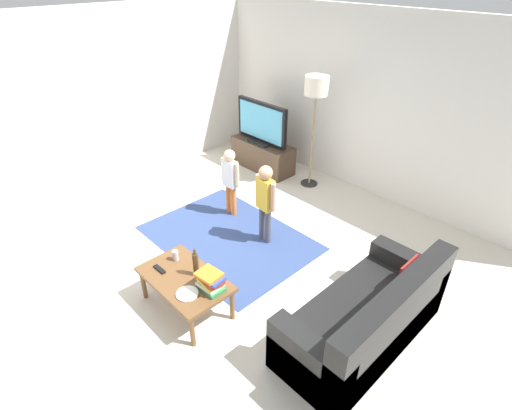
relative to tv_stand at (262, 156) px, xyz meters
The scene contains 16 objects.
ground 2.82m from the tv_stand, 54.77° to the right, with size 7.80×7.80×0.00m, color beige.
wall_back 2.09m from the tv_stand, 23.39° to the left, with size 6.00×0.12×2.70m, color silver.
wall_left 2.90m from the tv_stand, 120.93° to the right, with size 0.12×6.00×2.70m, color silver.
area_rug 2.20m from the tv_stand, 56.29° to the right, with size 2.20×1.60×0.01m, color #33477A.
tv_stand is the anchor object (origin of this frame).
tv 0.60m from the tv_stand, 90.00° to the right, with size 1.10×0.28×0.71m.
couch 3.98m from the tv_stand, 29.51° to the right, with size 0.80×1.80×0.86m.
floor_lamp 1.63m from the tv_stand, ahead, with size 0.36×0.36×1.78m.
child_near_tv 1.62m from the tv_stand, 61.06° to the right, with size 0.34×0.16×1.01m.
child_center 2.22m from the tv_stand, 43.42° to the right, with size 0.37×0.18×1.09m.
coffee_table 3.51m from the tv_stand, 57.58° to the right, with size 1.00×0.60×0.42m.
book_stack 3.62m from the tv_stand, 52.47° to the right, with size 0.29×0.23×0.21m.
bottle 3.45m from the tv_stand, 55.80° to the right, with size 0.06×0.06×0.33m.
tv_remote 3.47m from the tv_stand, 62.55° to the right, with size 0.17×0.05×0.02m, color black.
soda_can 3.27m from the tv_stand, 61.09° to the right, with size 0.07×0.07×0.12m, color silver.
plate 3.73m from the tv_stand, 55.71° to the right, with size 0.22×0.22×0.02m.
Camera 1 is at (3.02, -2.27, 3.20)m, focal length 28.07 mm.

